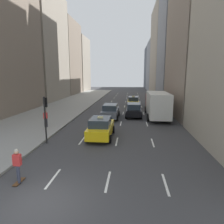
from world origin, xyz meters
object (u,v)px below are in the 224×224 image
(sedan_silver_behind, at_px, (134,110))
(traffic_light_pole, at_px, (45,112))
(box_truck, at_px, (157,104))
(taxi_lead, at_px, (101,127))
(sedan_black_near, at_px, (110,111))
(skateboarder, at_px, (17,164))
(taxi_second, at_px, (133,102))
(pedestrian_mid_block, at_px, (46,118))
(pedestrian_far_walking, at_px, (45,107))

(sedan_silver_behind, relative_size, traffic_light_pole, 1.31)
(box_truck, bearing_deg, taxi_lead, -123.09)
(sedan_black_near, bearing_deg, skateboarder, -100.94)
(taxi_second, bearing_deg, pedestrian_mid_block, -121.25)
(taxi_lead, xyz_separation_m, sedan_silver_behind, (2.80, 9.03, -0.01))
(taxi_second, xyz_separation_m, skateboarder, (-5.71, -24.03, 0.08))
(taxi_lead, distance_m, box_truck, 10.29)
(taxi_lead, height_order, taxi_second, same)
(skateboarder, bearing_deg, traffic_light_pole, 100.29)
(taxi_second, height_order, pedestrian_far_walking, taxi_second)
(taxi_second, distance_m, skateboarder, 24.70)
(box_truck, distance_m, pedestrian_mid_block, 13.00)
(taxi_lead, height_order, sedan_silver_behind, taxi_lead)
(sedan_black_near, relative_size, pedestrian_mid_block, 2.79)
(taxi_second, height_order, box_truck, box_truck)
(taxi_second, distance_m, pedestrian_far_walking, 14.01)
(box_truck, bearing_deg, pedestrian_far_walking, -179.24)
(box_truck, distance_m, pedestrian_far_walking, 14.17)
(sedan_silver_behind, relative_size, skateboarder, 2.71)
(taxi_second, distance_m, traffic_light_pole, 19.56)
(sedan_silver_behind, distance_m, pedestrian_far_walking, 11.38)
(taxi_lead, height_order, skateboarder, taxi_lead)
(taxi_lead, bearing_deg, sedan_silver_behind, 72.77)
(sedan_silver_behind, distance_m, traffic_light_pole, 12.76)
(skateboarder, distance_m, traffic_light_pole, 6.01)
(sedan_black_near, xyz_separation_m, pedestrian_far_walking, (-8.56, 0.78, 0.18))
(taxi_lead, xyz_separation_m, sedan_black_near, (0.00, 7.63, 0.01))
(taxi_second, distance_m, box_truck, 8.53)
(taxi_second, xyz_separation_m, sedan_black_near, (-2.80, -8.97, 0.01))
(sedan_black_near, height_order, pedestrian_far_walking, pedestrian_far_walking)
(sedan_silver_behind, xyz_separation_m, box_truck, (2.80, -0.44, 0.84))
(sedan_silver_behind, bearing_deg, pedestrian_far_walking, -176.85)
(taxi_lead, relative_size, sedan_silver_behind, 0.93)
(taxi_lead, distance_m, pedestrian_far_walking, 12.00)
(taxi_second, height_order, traffic_light_pole, traffic_light_pole)
(pedestrian_far_walking, bearing_deg, pedestrian_mid_block, -65.44)
(pedestrian_far_walking, bearing_deg, sedan_black_near, -5.18)
(traffic_light_pole, bearing_deg, pedestrian_far_walking, 114.53)
(sedan_black_near, xyz_separation_m, traffic_light_pole, (-3.95, -9.32, 1.52))
(box_truck, bearing_deg, taxi_second, 109.26)
(pedestrian_mid_block, xyz_separation_m, traffic_light_pole, (1.87, -4.10, 1.34))
(box_truck, xyz_separation_m, pedestrian_mid_block, (-11.42, -6.19, -0.64))
(pedestrian_mid_block, bearing_deg, taxi_lead, -22.47)
(taxi_lead, bearing_deg, skateboarder, -111.39)
(skateboarder, distance_m, pedestrian_far_walking, 16.81)
(sedan_silver_behind, relative_size, pedestrian_mid_block, 2.86)
(sedan_silver_behind, bearing_deg, skateboarder, -109.13)
(taxi_lead, relative_size, traffic_light_pole, 1.22)
(pedestrian_mid_block, bearing_deg, pedestrian_far_walking, 114.56)
(sedan_black_near, height_order, skateboarder, same)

